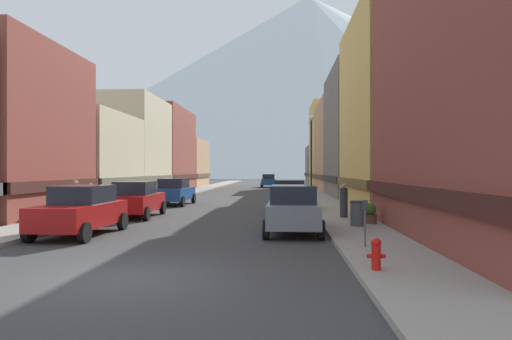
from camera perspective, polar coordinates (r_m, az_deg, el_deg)
The scene contains 28 objects.
ground_plane at distance 10.49m, azimuth -16.08°, elevation -12.89°, with size 400.00×400.00×0.00m, color #393939.
sidewalk_left at distance 45.73m, azimuth -8.93°, elevation -2.84°, with size 2.50×100.00×0.15m, color gray.
sidewalk_right at distance 44.80m, azimuth 6.92°, elevation -2.90°, with size 2.50×100.00×0.15m, color gray.
storefront_left_2 at distance 34.71m, azimuth -23.03°, elevation 1.13°, with size 9.26×8.87×6.28m.
storefront_left_3 at distance 43.11m, azimuth -17.99°, elevation 2.52°, with size 9.72×9.07×8.78m.
storefront_left_4 at distance 53.42m, azimuth -13.38°, elevation 2.29°, with size 9.08×12.23×9.27m.
storefront_left_5 at distance 64.60m, azimuth -10.41°, elevation 0.72°, with size 9.03×10.20×6.57m.
storefront_right_1 at distance 28.93m, azimuth 21.69°, elevation 6.31°, with size 10.26×11.32×11.40m.
storefront_right_2 at distance 40.12m, azimuth 14.18°, elevation 4.10°, with size 7.25×11.71×10.77m.
storefront_right_3 at distance 52.83m, azimuth 12.29°, elevation 2.67°, with size 8.65×13.35×9.95m.
storefront_right_4 at distance 64.96m, azimuth 11.23°, elevation 2.88°, with size 10.10×10.23×11.57m.
storefront_right_5 at distance 75.88m, azimuth 9.80°, elevation 0.49°, with size 9.40×10.86×6.22m.
car_left_0 at distance 17.56m, azimuth -20.99°, elevation -4.71°, with size 2.14×4.44×1.78m.
car_left_1 at distance 23.33m, azimuth -14.72°, elevation -3.54°, with size 2.18×4.46×1.78m.
car_left_2 at distance 31.10m, azimuth -10.13°, elevation -2.66°, with size 2.16×4.44×1.78m.
car_right_0 at distance 16.97m, azimuth 4.65°, elevation -4.87°, with size 2.12×4.43×1.78m.
car_right_1 at distance 26.03m, azimuth 4.16°, elevation -3.18°, with size 2.08×4.41×1.78m.
car_driving_0 at distance 62.02m, azimuth 1.60°, elevation -1.34°, with size 2.06×4.40×1.78m.
fire_hydrant_near at distance 10.49m, azimuth 14.77°, elevation -9.96°, with size 0.40×0.22×0.70m.
parking_meter_near at distance 13.41m, azimuth 13.46°, elevation -5.68°, with size 0.14×0.10×1.33m.
trash_bin_right at distance 18.39m, azimuth 12.56°, elevation -5.30°, with size 0.59×0.59×0.98m.
potted_plant_1 at distance 19.40m, azimuth 14.03°, elevation -5.32°, with size 0.56×0.56×0.82m.
potted_plant_2 at distance 28.07m, azimuth -18.51°, elevation -3.61°, with size 0.59×0.59×0.84m.
pedestrian_0 at distance 21.56m, azimuth 10.90°, elevation -3.92°, with size 0.36×0.36×1.57m.
pedestrian_1 at distance 24.49m, azimuth -19.97°, elevation -3.49°, with size 0.36×0.36×1.53m.
pedestrian_2 at distance 22.96m, azimuth -21.62°, elevation -3.49°, with size 0.36×0.36×1.72m.
streetlamp_right at distance 30.75m, azimuth 6.91°, elevation 3.06°, with size 0.36×0.36×5.86m.
mountain_backdrop at distance 274.73m, azimuth 6.66°, elevation 10.49°, with size 320.36×320.36×104.79m, color silver.
Camera 1 is at (3.39, -9.65, 2.34)m, focal length 32.04 mm.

